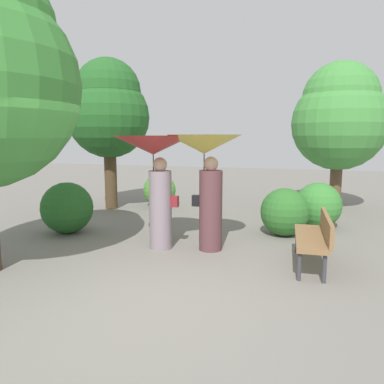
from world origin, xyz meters
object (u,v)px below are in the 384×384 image
Objects in this scene: tree_near_left at (109,109)px; tree_near_right at (340,116)px; person_right at (206,165)px; park_bench at (316,235)px; person_left at (155,162)px.

tree_near_right is at bearing 15.06° from tree_near_left.
person_right is 4.82m from tree_near_left.
park_bench is at bearing -106.38° from person_right.
park_bench is 0.36× the size of tree_near_left.
park_bench is 0.38× the size of tree_near_right.
park_bench is at bearing -31.63° from tree_near_left.
person_left is 2.99m from park_bench.
person_left is 0.49× the size of tree_near_left.
person_right is at bearing -103.66° from park_bench.
person_left is at bearing 95.82° from person_right.
tree_near_left is (-5.45, 3.36, 2.28)m from park_bench.
person_right reaches higher than park_bench.
person_left is at bearing -49.74° from tree_near_left.
person_right is at bearing -84.18° from person_left.
person_left is 0.92m from person_right.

